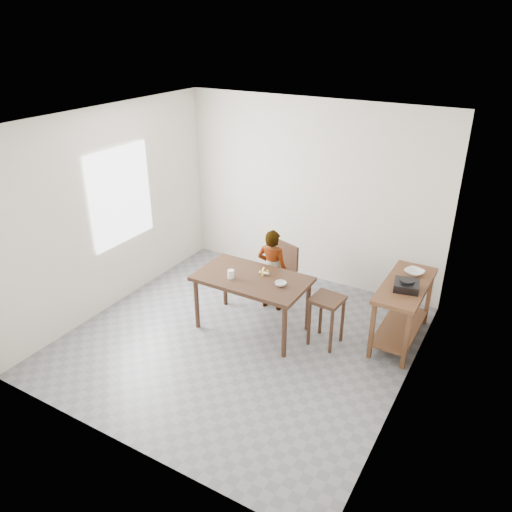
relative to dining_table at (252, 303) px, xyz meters
The scene contains 17 objects.
floor 0.50m from the dining_table, 90.00° to the right, with size 4.00×4.00×0.04m, color slate.
ceiling 2.36m from the dining_table, 90.00° to the right, with size 4.00×4.00×0.04m, color white.
wall_back 1.98m from the dining_table, 90.00° to the left, with size 4.00×0.04×2.70m, color silver.
wall_front 2.52m from the dining_table, 90.00° to the right, with size 4.00×0.04×2.70m, color silver.
wall_left 2.26m from the dining_table, behind, with size 0.04×4.00×2.70m, color silver.
wall_right 2.26m from the dining_table, ahead, with size 0.04×4.00×2.70m, color silver.
window_pane 2.27m from the dining_table, behind, with size 0.02×1.10×1.30m, color white.
dining_table is the anchor object (origin of this frame).
prep_counter 1.86m from the dining_table, 22.15° to the left, with size 0.50×1.20×0.80m, color #57341E, non-canonical shape.
child 0.63m from the dining_table, 93.29° to the left, with size 0.42×0.28×1.16m, color silver.
dining_chair 0.86m from the dining_table, 94.71° to the left, with size 0.39×0.39×0.81m, color #382215, non-canonical shape.
stool 0.96m from the dining_table, 10.57° to the left, with size 0.36×0.36×0.64m, color #382215, non-canonical shape.
glass_tumbler 0.50m from the dining_table, 145.94° to the right, with size 0.08×0.08×0.11m, color white.
small_bowl 0.57m from the dining_table, ahead, with size 0.14×0.14×0.05m, color silver.
banana 0.44m from the dining_table, 55.87° to the left, with size 0.15×0.11×0.05m, color gold, non-canonical shape.
serving_bowl 2.05m from the dining_table, 29.59° to the left, with size 0.22×0.22×0.06m, color silver.
gas_burner 1.90m from the dining_table, 17.80° to the left, with size 0.28×0.28×0.09m, color black.
Camera 1 is at (2.78, -4.40, 3.67)m, focal length 35.00 mm.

